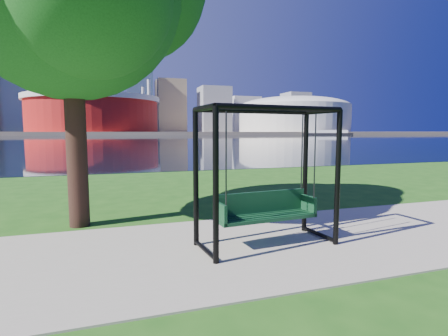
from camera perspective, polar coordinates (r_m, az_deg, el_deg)
name	(u,v)px	position (r m, az deg, el deg)	size (l,w,h in m)	color
ground	(225,240)	(7.04, 0.24, -11.62)	(900.00, 900.00, 0.00)	#1E5114
path	(234,247)	(6.59, 1.66, -12.74)	(120.00, 4.00, 0.03)	#9E937F
river	(115,139)	(108.40, -17.31, 4.58)	(900.00, 180.00, 0.02)	black
far_bank	(110,133)	(312.37, -18.08, 5.47)	(900.00, 228.00, 2.00)	#937F60
stadium	(94,113)	(241.79, -20.46, 8.46)	(83.00, 83.00, 32.00)	maroon
arena	(294,114)	(277.94, 11.34, 8.69)	(84.00, 84.00, 26.56)	beige
skyline	(104,93)	(327.50, -19.06, 11.56)	(392.00, 66.00, 96.50)	gray
swing	(266,180)	(6.47, 6.89, -1.95)	(2.59, 1.29, 2.57)	black
barge	(327,133)	(234.05, 16.44, 5.55)	(31.76, 19.44, 3.09)	black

